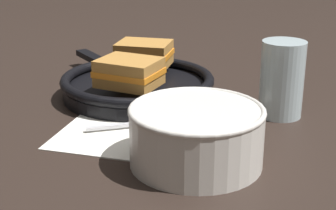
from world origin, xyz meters
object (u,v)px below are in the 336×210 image
(skillet, at_px, (137,85))
(soup_bowl, at_px, (196,132))
(sandwich_near_right, at_px, (129,72))
(drinking_glass, at_px, (282,79))
(sandwich_near_left, at_px, (144,54))
(spoon, at_px, (157,122))

(skillet, bearing_deg, soup_bowl, -48.20)
(sandwich_near_right, bearing_deg, drinking_glass, 15.44)
(skillet, distance_m, drinking_glass, 0.27)
(sandwich_near_right, xyz_separation_m, drinking_glass, (0.25, 0.07, -0.00))
(skillet, bearing_deg, sandwich_near_right, -74.50)
(sandwich_near_left, bearing_deg, skillet, -77.01)
(soup_bowl, relative_size, drinking_glass, 1.43)
(spoon, relative_size, sandwich_near_left, 1.20)
(sandwich_near_right, relative_size, drinking_glass, 0.83)
(skillet, bearing_deg, drinking_glass, 0.86)
(spoon, bearing_deg, sandwich_near_left, 82.24)
(spoon, xyz_separation_m, sandwich_near_right, (-0.08, 0.06, 0.06))
(soup_bowl, relative_size, sandwich_near_left, 1.58)
(sandwich_near_left, distance_m, sandwich_near_right, 0.13)
(sandwich_near_right, bearing_deg, soup_bowl, -41.08)
(drinking_glass, bearing_deg, sandwich_near_left, 168.28)
(spoon, distance_m, drinking_glass, 0.22)
(soup_bowl, bearing_deg, sandwich_near_right, 138.92)
(sandwich_near_left, bearing_deg, spoon, -59.28)
(drinking_glass, bearing_deg, skillet, -179.14)
(skillet, distance_m, sandwich_near_left, 0.08)
(soup_bowl, height_order, spoon, soup_bowl)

